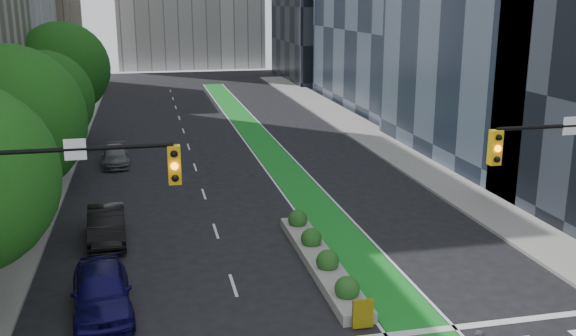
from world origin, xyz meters
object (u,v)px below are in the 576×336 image
parked_car_left_near (101,291)px  parked_car_left_far (115,156)px  parked_car_left_mid (107,225)px  median_planter (320,258)px

parked_car_left_near → parked_car_left_far: parked_car_left_near is taller
parked_car_left_mid → parked_car_left_far: parked_car_left_mid is taller
parked_car_left_near → parked_car_left_far: bearing=85.6°
median_planter → parked_car_left_far: parked_car_left_far is taller
parked_car_left_near → parked_car_left_far: (-0.32, 20.98, -0.22)m
median_planter → parked_car_left_near: parked_car_left_near is taller
parked_car_left_mid → parked_car_left_near: bearing=-91.5°
median_planter → parked_car_left_far: (-8.72, 18.75, 0.24)m
parked_car_left_near → parked_car_left_mid: 6.98m
median_planter → parked_car_left_mid: parked_car_left_mid is taller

